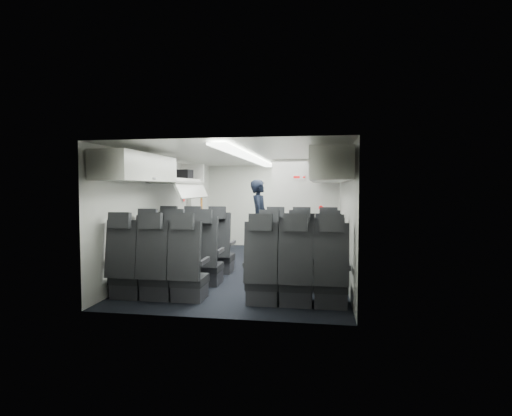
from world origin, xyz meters
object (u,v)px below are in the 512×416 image
(flight_attendant, at_px, (259,218))
(carry_on_bag, at_px, (182,175))
(seat_row_mid, at_px, (238,261))
(seat_row_rear, at_px, (225,273))
(seat_row_front, at_px, (248,252))
(galley_unit, at_px, (307,211))
(boarding_door, at_px, (196,213))

(flight_attendant, bearing_deg, carry_on_bag, 130.93)
(seat_row_mid, bearing_deg, seat_row_rear, -90.00)
(seat_row_mid, height_order, seat_row_rear, same)
(seat_row_front, xyz_separation_m, seat_row_rear, (0.00, -1.80, 0.00))
(seat_row_rear, distance_m, galley_unit, 5.17)
(galley_unit, height_order, carry_on_bag, carry_on_bag)
(seat_row_front, relative_size, boarding_door, 1.79)
(flight_attendant, bearing_deg, boarding_door, 80.74)
(seat_row_mid, distance_m, flight_attendant, 2.91)
(seat_row_front, bearing_deg, seat_row_mid, -90.00)
(boarding_door, xyz_separation_m, flight_attendant, (1.55, -0.12, -0.08))
(boarding_door, bearing_deg, flight_attendant, -4.30)
(galley_unit, xyz_separation_m, boarding_door, (-2.59, -1.17, 0.00))
(flight_attendant, bearing_deg, seat_row_mid, 176.73)
(seat_row_front, bearing_deg, carry_on_bag, 158.09)
(seat_row_front, height_order, boarding_door, boarding_door)
(seat_row_rear, bearing_deg, seat_row_mid, 90.00)
(seat_row_front, bearing_deg, flight_attendant, 92.46)
(seat_row_rear, relative_size, flight_attendant, 1.91)
(seat_row_mid, height_order, galley_unit, galley_unit)
(boarding_door, xyz_separation_m, carry_on_bag, (0.21, -1.51, 0.85))
(seat_row_mid, bearing_deg, galley_unit, 77.12)
(seat_row_front, relative_size, carry_on_bag, 8.80)
(boarding_door, bearing_deg, seat_row_front, -51.84)
(seat_row_front, relative_size, galley_unit, 1.75)
(seat_row_front, distance_m, carry_on_bag, 2.09)
(carry_on_bag, bearing_deg, seat_row_rear, -51.94)
(seat_row_mid, xyz_separation_m, seat_row_rear, (0.00, -0.90, 0.00))
(galley_unit, xyz_separation_m, flight_attendant, (-1.03, -1.29, -0.08))
(boarding_door, bearing_deg, galley_unit, 24.28)
(seat_row_front, height_order, seat_row_rear, same)
(seat_row_mid, relative_size, seat_row_rear, 1.00)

